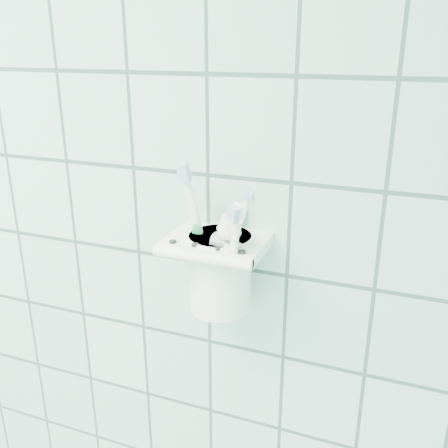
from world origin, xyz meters
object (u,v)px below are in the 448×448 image
object	(u,v)px
toothbrush_orange	(229,242)
toothpaste_tube	(208,250)
toothbrush_pink	(212,231)
toothbrush_blue	(208,245)
cup	(220,269)
holder_bracket	(217,244)

from	to	relation	value
toothbrush_orange	toothpaste_tube	xyz separation A→B (m)	(-0.02, -0.02, -0.01)
toothbrush_pink	toothbrush_orange	distance (m)	0.03
toothbrush_blue	toothpaste_tube	world-z (taller)	toothbrush_blue
cup	toothbrush_orange	bearing A→B (deg)	-13.88
holder_bracket	toothbrush_blue	xyz separation A→B (m)	(-0.01, -0.01, -0.00)
holder_bracket	cup	bearing A→B (deg)	56.94
holder_bracket	toothbrush_pink	size ratio (longest dim) A/B	0.66
toothbrush_blue	toothbrush_orange	world-z (taller)	toothbrush_orange
toothpaste_tube	toothbrush_pink	bearing A→B (deg)	104.57
holder_bracket	toothbrush_pink	world-z (taller)	toothbrush_pink
cup	toothpaste_tube	world-z (taller)	toothpaste_tube
toothbrush_orange	cup	bearing A→B (deg)	-166.07
cup	holder_bracket	bearing A→B (deg)	-123.06
toothpaste_tube	holder_bracket	bearing A→B (deg)	66.83
toothbrush_orange	toothpaste_tube	distance (m)	0.03
toothbrush_pink	toothpaste_tube	bearing A→B (deg)	-86.63
toothbrush_pink	toothbrush_orange	xyz separation A→B (m)	(0.03, -0.01, -0.01)
toothbrush_pink	toothbrush_blue	world-z (taller)	toothbrush_pink
cup	toothbrush_orange	size ratio (longest dim) A/B	0.59
toothpaste_tube	toothbrush_orange	bearing A→B (deg)	35.72
cup	toothbrush_blue	world-z (taller)	toothbrush_blue
cup	toothpaste_tube	distance (m)	0.04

